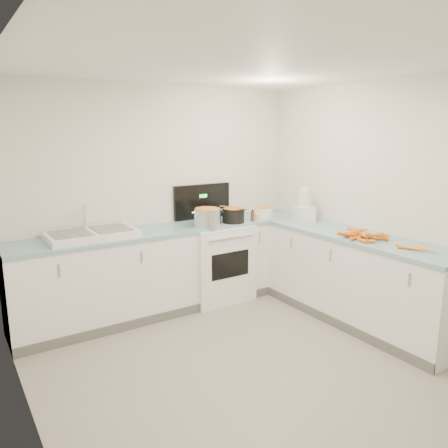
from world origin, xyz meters
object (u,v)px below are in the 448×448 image
steel_pot (207,218)px  black_pot (233,216)px  spice_jar (257,217)px  stove (215,260)px  food_processor (304,206)px  mixing_bowl (263,212)px  extract_bottle (253,216)px  sink (91,234)px

steel_pot → black_pot: 0.37m
black_pot → spice_jar: bearing=-13.4°
stove → black_pot: bearing=-37.4°
steel_pot → food_processor: bearing=-16.8°
mixing_bowl → extract_bottle: size_ratio=2.07×
black_pot → mixing_bowl: bearing=11.3°
black_pot → mixing_bowl: 0.53m
extract_bottle → steel_pot: bearing=176.1°
stove → spice_jar: (0.47, -0.20, 0.50)m
sink → extract_bottle: size_ratio=7.56×
black_pot → spice_jar: size_ratio=3.35×
steel_pot → food_processor: (1.14, -0.35, 0.08)m
sink → extract_bottle: (1.86, -0.21, 0.02)m
extract_bottle → stove: bearing=154.3°
steel_pot → mixing_bowl: steel_pot is taller
steel_pot → spice_jar: steel_pot is taller
stove → food_processor: stove is taller
sink → steel_pot: (1.26, -0.17, 0.05)m
food_processor → steel_pot: bearing=163.2°
sink → food_processor: bearing=-12.2°
steel_pot → mixing_bowl: 0.90m
stove → food_processor: (0.95, -0.50, 0.64)m
mixing_bowl → black_pot: bearing=-168.7°
stove → spice_jar: stove is taller
extract_bottle → food_processor: (0.54, -0.30, 0.12)m
steel_pot → black_pot: (0.37, 0.02, -0.02)m
black_pot → steel_pot: bearing=-176.5°
steel_pot → stove: bearing=39.0°
sink → mixing_bowl: sink is taller
mixing_bowl → food_processor: 0.55m
extract_bottle → food_processor: bearing=-29.3°
stove → extract_bottle: (0.41, -0.20, 0.52)m
mixing_bowl → extract_bottle: extract_bottle is taller
stove → spice_jar: bearing=-23.3°
stove → black_pot: size_ratio=5.24×
sink → black_pot: (1.63, -0.15, 0.03)m
stove → steel_pot: (-0.19, -0.16, 0.56)m
stove → extract_bottle: bearing=-25.7°
mixing_bowl → spice_jar: bearing=-141.6°
stove → spice_jar: size_ratio=17.55×
steel_pot → mixing_bowl: bearing=8.1°
steel_pot → sink: bearing=172.2°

